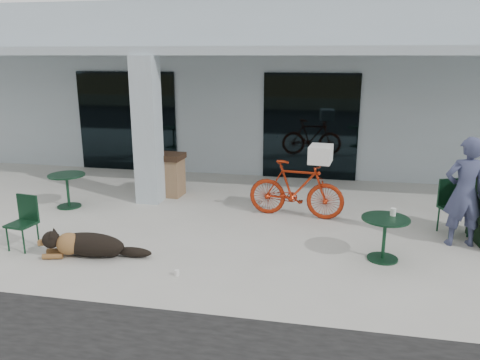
% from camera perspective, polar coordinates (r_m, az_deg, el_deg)
% --- Properties ---
extents(ground, '(80.00, 80.00, 0.00)m').
position_cam_1_polar(ground, '(8.02, -6.86, -8.06)').
color(ground, '#B9B8AF').
rests_on(ground, ground).
extents(building, '(22.00, 7.00, 4.50)m').
position_cam_1_polar(building, '(15.70, 2.67, 11.79)').
color(building, '#A1AFB6').
rests_on(building, ground).
extents(storefront_glass_left, '(2.80, 0.06, 2.70)m').
position_cam_1_polar(storefront_glass_left, '(13.33, -13.60, 6.92)').
color(storefront_glass_left, black).
rests_on(storefront_glass_left, ground).
extents(storefront_glass_right, '(2.40, 0.06, 2.70)m').
position_cam_1_polar(storefront_glass_right, '(12.12, 8.55, 6.41)').
color(storefront_glass_right, black).
rests_on(storefront_glass_right, ground).
extents(column, '(0.50, 0.50, 3.12)m').
position_cam_1_polar(column, '(10.19, -11.20, 5.87)').
color(column, '#A1AFB6').
rests_on(column, ground).
extents(overhang, '(22.00, 2.80, 0.18)m').
position_cam_1_polar(overhang, '(10.86, -1.34, 15.44)').
color(overhang, '#A1AFB6').
rests_on(overhang, column).
extents(bicycle, '(1.94, 0.73, 1.14)m').
position_cam_1_polar(bicycle, '(9.28, 6.85, -1.11)').
color(bicycle, '#9C250C').
rests_on(bicycle, ground).
extents(laundry_basket, '(0.47, 0.60, 0.33)m').
position_cam_1_polar(laundry_basket, '(9.04, 9.80, 3.13)').
color(laundry_basket, white).
rests_on(laundry_basket, bicycle).
extents(dog, '(1.40, 0.77, 0.44)m').
position_cam_1_polar(dog, '(7.90, -17.80, -7.34)').
color(dog, black).
rests_on(dog, ground).
extents(cup_near_dog, '(0.09, 0.09, 0.09)m').
position_cam_1_polar(cup_near_dog, '(7.03, -7.70, -11.17)').
color(cup_near_dog, white).
rests_on(cup_near_dog, ground).
extents(cafe_table_near, '(0.97, 0.97, 0.71)m').
position_cam_1_polar(cafe_table_near, '(10.51, -20.25, -1.24)').
color(cafe_table_near, '#133822').
rests_on(cafe_table_near, ground).
extents(cafe_chair_near, '(0.46, 0.49, 0.89)m').
position_cam_1_polar(cafe_chair_near, '(8.52, -25.11, -4.82)').
color(cafe_chair_near, '#133822').
rests_on(cafe_chair_near, ground).
extents(cafe_table_far, '(0.91, 0.91, 0.69)m').
position_cam_1_polar(cafe_table_far, '(7.70, 17.15, -6.87)').
color(cafe_table_far, '#133822').
rests_on(cafe_table_far, ground).
extents(cafe_chair_far_a, '(0.59, 0.62, 0.98)m').
position_cam_1_polar(cafe_chair_far_a, '(9.17, 24.72, -3.13)').
color(cafe_chair_far_a, '#133822').
rests_on(cafe_chair_far_a, ground).
extents(person, '(0.75, 0.55, 1.86)m').
position_cam_1_polar(person, '(8.58, 25.70, -1.35)').
color(person, '#3B4164').
rests_on(person, ground).
extents(cup_on_table, '(0.11, 0.11, 0.12)m').
position_cam_1_polar(cup_on_table, '(7.71, 18.17, -3.72)').
color(cup_on_table, white).
rests_on(cup_on_table, cafe_table_far).
extents(trash_receptacle, '(0.61, 0.61, 0.98)m').
position_cam_1_polar(trash_receptacle, '(10.76, -8.43, 0.64)').
color(trash_receptacle, brown).
rests_on(trash_receptacle, ground).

